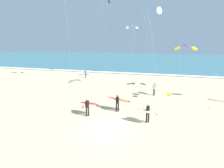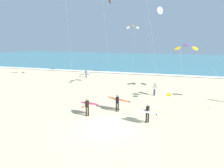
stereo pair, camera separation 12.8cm
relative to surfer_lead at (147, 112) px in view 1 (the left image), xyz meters
The scene contains 14 objects.
ground_plane 3.62m from the surfer_lead, 153.18° to the right, with size 160.00×160.00×0.00m, color beige.
ocean_water 52.44m from the surfer_lead, 93.38° to the left, with size 160.00×60.00×0.08m, color teal.
shoreline_foam 22.86m from the surfer_lead, 97.78° to the left, with size 160.00×1.64×0.01m, color white.
surfer_lead is the anchor object (origin of this frame).
surfer_trailing 5.37m from the surfer_lead, behind, with size 2.02×1.05×1.71m.
surfer_third 3.61m from the surfer_lead, 145.16° to the left, with size 2.62×1.12×1.71m.
kite_arc_violet_near 13.33m from the surfer_lead, 71.41° to the left, with size 3.15×3.39×6.28m.
kite_delta_charcoal_far 23.95m from the surfer_lead, 114.46° to the left, with size 0.55×4.01×14.19m.
kite_arc_amber_high 18.40m from the surfer_lead, 103.74° to the left, with size 2.21×5.02×9.18m.
kite_delta_ivory_low 22.87m from the surfer_lead, 89.52° to the left, with size 3.16×3.21×12.47m.
bystander_white_top 8.22m from the surfer_lead, 88.00° to the left, with size 0.50×0.22×1.59m.
bystander_blue_top 20.70m from the surfer_lead, 127.34° to the left, with size 0.34×0.41×1.59m.
lifeguard_flag 2.99m from the surfer_lead, 57.93° to the left, with size 0.45×0.05×2.10m.
driftwood_log 7.18m from the surfer_lead, 158.69° to the left, with size 0.18×0.18×1.47m, color #846B4C.
Camera 1 is at (3.83, -12.68, 6.80)m, focal length 28.85 mm.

